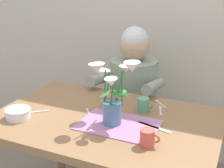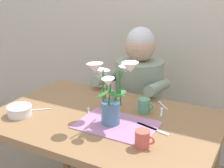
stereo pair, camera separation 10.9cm
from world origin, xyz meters
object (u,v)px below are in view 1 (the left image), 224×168
(seated_person, at_px, (133,104))
(ceramic_bowl, at_px, (18,113))
(dinner_knife, at_px, (154,127))
(ceramic_mug, at_px, (143,105))
(flower_vase, at_px, (113,91))
(coffee_cup, at_px, (148,138))
(tea_cup, at_px, (109,102))

(seated_person, distance_m, ceramic_bowl, 0.91)
(dinner_knife, bearing_deg, ceramic_mug, 138.87)
(flower_vase, height_order, coffee_cup, flower_vase)
(seated_person, xyz_separation_m, dinner_knife, (0.34, -0.61, 0.18))
(flower_vase, relative_size, ceramic_bowl, 2.47)
(flower_vase, height_order, ceramic_mug, flower_vase)
(seated_person, relative_size, ceramic_bowl, 8.35)
(dinner_knife, distance_m, ceramic_mug, 0.20)
(tea_cup, xyz_separation_m, coffee_cup, (0.33, -0.30, 0.00))
(ceramic_bowl, relative_size, dinner_knife, 0.72)
(dinner_knife, height_order, tea_cup, tea_cup)
(seated_person, bearing_deg, ceramic_mug, -64.04)
(tea_cup, distance_m, coffee_cup, 0.45)
(flower_vase, relative_size, ceramic_mug, 3.62)
(seated_person, distance_m, ceramic_mug, 0.55)
(ceramic_bowl, relative_size, ceramic_mug, 1.46)
(seated_person, relative_size, dinner_knife, 5.97)
(dinner_knife, height_order, coffee_cup, coffee_cup)
(seated_person, distance_m, dinner_knife, 0.73)
(flower_vase, xyz_separation_m, coffee_cup, (0.23, -0.13, -0.14))
(seated_person, bearing_deg, coffee_cup, -66.18)
(coffee_cup, bearing_deg, flower_vase, 149.49)
(ceramic_mug, xyz_separation_m, coffee_cup, (0.14, -0.34, 0.00))
(coffee_cup, bearing_deg, ceramic_mug, 111.66)
(flower_vase, bearing_deg, dinner_knife, 12.23)
(seated_person, xyz_separation_m, flower_vase, (0.13, -0.66, 0.36))
(dinner_knife, bearing_deg, seated_person, 132.81)
(flower_vase, distance_m, dinner_knife, 0.28)
(flower_vase, height_order, tea_cup, flower_vase)
(flower_vase, bearing_deg, seated_person, 101.55)
(ceramic_bowl, height_order, dinner_knife, ceramic_bowl)
(ceramic_bowl, bearing_deg, tea_cup, 39.08)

